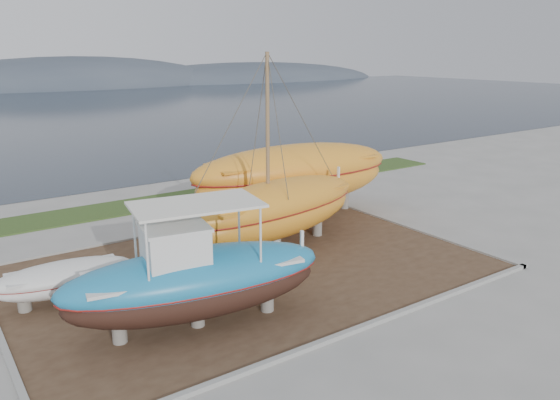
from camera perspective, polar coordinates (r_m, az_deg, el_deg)
ground at (r=18.99m, az=3.37°, el=-11.14°), size 140.00×140.00×0.00m
dirt_patch at (r=21.97m, az=-3.12°, el=-7.23°), size 18.00×12.00×0.06m
curb_frame at (r=21.95m, az=-3.12°, el=-7.12°), size 18.60×12.60×0.15m
grass_strip at (r=31.82m, az=-14.08°, el=-0.43°), size 44.00×3.00×0.08m
blue_caique at (r=17.07m, az=-8.83°, el=-6.86°), size 8.65×3.94×4.01m
white_dinghy at (r=20.33m, az=-21.52°, el=-8.06°), size 4.75×2.05×1.40m
orange_sailboat at (r=22.85m, az=-0.42°, el=4.72°), size 9.61×4.22×8.35m
orange_bare_hull at (r=28.01m, az=1.49°, el=1.85°), size 11.54×4.34×3.70m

